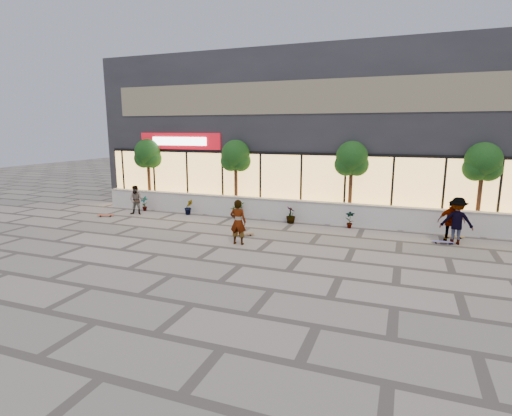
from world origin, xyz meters
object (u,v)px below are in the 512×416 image
(skater_right_far, at_px, (457,221))
(skateboard_left, at_px, (105,215))
(skateboard_right_near, at_px, (454,236))
(tree_east, at_px, (483,164))
(skater_left, at_px, (136,200))
(skateboard_right_far, at_px, (443,242))
(tree_mideast, at_px, (352,161))
(tree_midwest, at_px, (236,158))
(skateboard_center, at_px, (245,234))
(skater_center, at_px, (238,222))
(tree_west, at_px, (148,155))
(skater_right_near, at_px, (451,221))

(skater_right_far, distance_m, skateboard_left, 16.48)
(skateboard_left, relative_size, skateboard_right_near, 1.03)
(tree_east, relative_size, skateboard_right_near, 4.80)
(skater_left, distance_m, skateboard_right_near, 15.31)
(skateboard_right_near, xyz_separation_m, skateboard_right_far, (-0.50, -1.06, 0.00))
(tree_mideast, xyz_separation_m, skater_left, (-10.78, -2.21, -2.21))
(tree_midwest, distance_m, tree_mideast, 6.00)
(skater_left, distance_m, skateboard_center, 7.31)
(skater_center, height_order, skater_right_far, skater_right_far)
(tree_east, bearing_deg, tree_mideast, 180.00)
(tree_west, bearing_deg, skater_right_near, -7.97)
(skateboard_right_near, bearing_deg, skateboard_left, 177.00)
(skater_center, xyz_separation_m, skateboard_left, (-8.43, 2.22, -0.81))
(skater_right_near, xyz_separation_m, skateboard_left, (-16.26, -1.01, -0.77))
(tree_midwest, xyz_separation_m, tree_east, (11.50, 0.00, 0.00))
(tree_east, xyz_separation_m, skateboard_right_far, (-1.50, -2.56, -2.90))
(skateboard_right_near, distance_m, skateboard_right_far, 1.17)
(skateboard_right_near, bearing_deg, tree_west, 165.69)
(skater_right_near, height_order, skateboard_center, skater_right_near)
(tree_west, xyz_separation_m, skater_right_far, (15.94, -2.39, -2.05))
(tree_midwest, relative_size, skater_right_far, 2.10)
(skater_right_near, relative_size, skateboard_right_near, 2.08)
(tree_midwest, height_order, skater_right_far, tree_midwest)
(skater_right_far, relative_size, skateboard_right_far, 2.26)
(tree_west, relative_size, skateboard_center, 5.13)
(tree_east, xyz_separation_m, skater_left, (-16.28, -2.21, -2.21))
(tree_east, height_order, skateboard_center, tree_east)
(skater_right_near, distance_m, skateboard_center, 8.33)
(skater_right_far, bearing_deg, skater_right_near, -44.03)
(tree_west, xyz_separation_m, skateboard_left, (-0.49, -3.22, -2.90))
(skater_left, relative_size, skateboard_center, 2.03)
(tree_midwest, relative_size, skater_left, 2.53)
(tree_mideast, bearing_deg, skater_center, -123.20)
(tree_west, height_order, skater_left, tree_west)
(tree_east, relative_size, skater_center, 2.20)
(tree_west, bearing_deg, skateboard_center, -28.56)
(skater_left, bearing_deg, tree_east, -8.61)
(tree_midwest, bearing_deg, tree_east, 0.00)
(tree_midwest, distance_m, skateboard_right_far, 10.72)
(tree_west, bearing_deg, skateboard_right_far, -9.38)
(tree_east, height_order, skater_center, tree_east)
(tree_west, distance_m, skater_right_far, 16.25)
(tree_east, height_order, skater_left, tree_east)
(skater_right_near, distance_m, skateboard_right_near, 1.07)
(tree_mideast, relative_size, skater_right_far, 2.10)
(tree_west, bearing_deg, skater_left, -71.88)
(skater_right_near, height_order, skateboard_right_far, skater_right_near)
(skateboard_right_near, bearing_deg, tree_mideast, 152.61)
(skateboard_center, bearing_deg, tree_mideast, 18.17)
(skater_center, relative_size, skateboard_left, 2.13)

